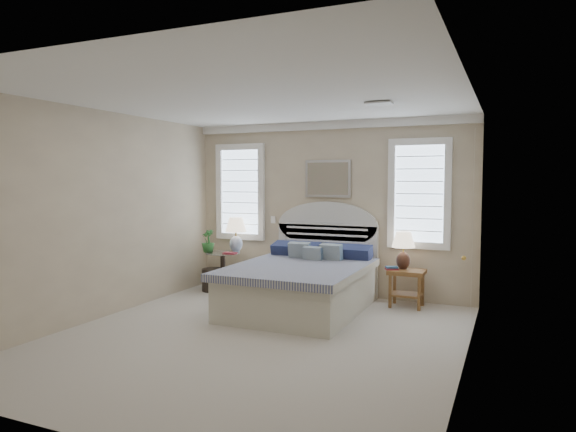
# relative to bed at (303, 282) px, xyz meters

# --- Properties ---
(floor) EXTENTS (4.50, 5.00, 0.01)m
(floor) POSITION_rel_bed_xyz_m (0.00, -1.46, -0.39)
(floor) COLOR #B4A99A
(floor) RESTS_ON ground
(ceiling) EXTENTS (4.50, 5.00, 0.01)m
(ceiling) POSITION_rel_bed_xyz_m (0.00, -1.46, 2.31)
(ceiling) COLOR white
(ceiling) RESTS_ON wall_back
(wall_back) EXTENTS (4.50, 0.02, 2.70)m
(wall_back) POSITION_rel_bed_xyz_m (0.00, 1.04, 0.96)
(wall_back) COLOR tan
(wall_back) RESTS_ON floor
(wall_left) EXTENTS (0.02, 5.00, 2.70)m
(wall_left) POSITION_rel_bed_xyz_m (-2.25, -1.46, 0.96)
(wall_left) COLOR tan
(wall_left) RESTS_ON floor
(wall_right) EXTENTS (0.02, 5.00, 2.70)m
(wall_right) POSITION_rel_bed_xyz_m (2.25, -1.46, 0.96)
(wall_right) COLOR tan
(wall_right) RESTS_ON floor
(crown_molding) EXTENTS (4.50, 0.08, 0.12)m
(crown_molding) POSITION_rel_bed_xyz_m (0.00, 1.00, 2.25)
(crown_molding) COLOR white
(crown_molding) RESTS_ON wall_back
(hvac_vent) EXTENTS (0.30, 0.20, 0.02)m
(hvac_vent) POSITION_rel_bed_xyz_m (1.20, -0.66, 2.29)
(hvac_vent) COLOR #B2B2B2
(hvac_vent) RESTS_ON ceiling
(switch_plate) EXTENTS (0.08, 0.01, 0.12)m
(switch_plate) POSITION_rel_bed_xyz_m (-0.95, 1.03, 0.76)
(switch_plate) COLOR white
(switch_plate) RESTS_ON wall_back
(window_left) EXTENTS (0.90, 0.06, 1.60)m
(window_left) POSITION_rel_bed_xyz_m (-1.55, 1.02, 1.21)
(window_left) COLOR #AEC4DC
(window_left) RESTS_ON wall_back
(window_right) EXTENTS (0.90, 0.06, 1.60)m
(window_right) POSITION_rel_bed_xyz_m (1.40, 1.02, 1.21)
(window_right) COLOR #AEC4DC
(window_right) RESTS_ON wall_back
(painting) EXTENTS (0.74, 0.04, 0.58)m
(painting) POSITION_rel_bed_xyz_m (0.00, 1.00, 1.43)
(painting) COLOR silver
(painting) RESTS_ON wall_back
(closet_door) EXTENTS (0.02, 1.80, 2.40)m
(closet_door) POSITION_rel_bed_xyz_m (2.23, -0.26, 0.81)
(closet_door) COLOR white
(closet_door) RESTS_ON floor
(bed) EXTENTS (1.72, 2.28, 1.47)m
(bed) POSITION_rel_bed_xyz_m (0.00, 0.00, 0.00)
(bed) COLOR beige
(bed) RESTS_ON floor
(side_table_left) EXTENTS (0.56, 0.56, 0.63)m
(side_table_left) POSITION_rel_bed_xyz_m (-1.65, 0.59, 0.00)
(side_table_left) COLOR black
(side_table_left) RESTS_ON floor
(nightstand_right) EXTENTS (0.50, 0.40, 0.53)m
(nightstand_right) POSITION_rel_bed_xyz_m (1.30, 0.69, 0.00)
(nightstand_right) COLOR brown
(nightstand_right) RESTS_ON floor
(floor_pot) EXTENTS (0.42, 0.42, 0.36)m
(floor_pot) POSITION_rel_bed_xyz_m (-1.77, 0.52, -0.21)
(floor_pot) COLOR black
(floor_pot) RESTS_ON floor
(lamp_left) EXTENTS (0.39, 0.39, 0.56)m
(lamp_left) POSITION_rel_bed_xyz_m (-1.49, 0.75, 0.59)
(lamp_left) COLOR white
(lamp_left) RESTS_ON side_table_left
(lamp_right) EXTENTS (0.43, 0.43, 0.54)m
(lamp_right) POSITION_rel_bed_xyz_m (1.23, 0.76, 0.47)
(lamp_right) COLOR black
(lamp_right) RESTS_ON nightstand_right
(potted_plant) EXTENTS (0.24, 0.24, 0.37)m
(potted_plant) POSITION_rel_bed_xyz_m (-1.86, 0.48, 0.43)
(potted_plant) COLOR #38692A
(potted_plant) RESTS_ON side_table_left
(books_left) EXTENTS (0.21, 0.16, 0.03)m
(books_left) POSITION_rel_bed_xyz_m (-1.43, 0.44, 0.26)
(books_left) COLOR maroon
(books_left) RESTS_ON side_table_left
(books_right) EXTENTS (0.21, 0.18, 0.05)m
(books_right) POSITION_rel_bed_xyz_m (1.10, 0.62, 0.17)
(books_right) COLOR maroon
(books_right) RESTS_ON nightstand_right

